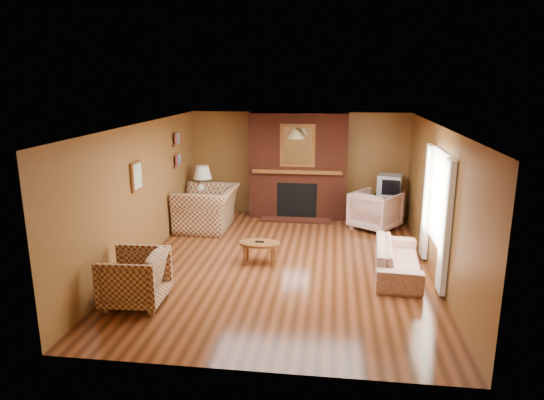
# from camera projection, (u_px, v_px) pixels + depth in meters

# --- Properties ---
(floor) EXTENTS (6.50, 6.50, 0.00)m
(floor) POSITION_uv_depth(u_px,v_px,m) (284.00, 263.00, 8.47)
(floor) COLOR #41200E
(floor) RESTS_ON ground
(ceiling) EXTENTS (6.50, 6.50, 0.00)m
(ceiling) POSITION_uv_depth(u_px,v_px,m) (285.00, 125.00, 7.88)
(ceiling) COLOR silver
(ceiling) RESTS_ON wall_back
(wall_back) EXTENTS (6.50, 0.00, 6.50)m
(wall_back) POSITION_uv_depth(u_px,v_px,m) (299.00, 164.00, 11.30)
(wall_back) COLOR brown
(wall_back) RESTS_ON floor
(wall_front) EXTENTS (6.50, 0.00, 6.50)m
(wall_front) POSITION_uv_depth(u_px,v_px,m) (252.00, 270.00, 5.05)
(wall_front) COLOR brown
(wall_front) RESTS_ON floor
(wall_left) EXTENTS (0.00, 6.50, 6.50)m
(wall_left) POSITION_uv_depth(u_px,v_px,m) (143.00, 192.00, 8.49)
(wall_left) COLOR brown
(wall_left) RESTS_ON floor
(wall_right) EXTENTS (0.00, 6.50, 6.50)m
(wall_right) POSITION_uv_depth(u_px,v_px,m) (437.00, 201.00, 7.87)
(wall_right) COLOR brown
(wall_right) RESTS_ON floor
(fireplace) EXTENTS (2.20, 0.82, 2.40)m
(fireplace) POSITION_uv_depth(u_px,v_px,m) (298.00, 167.00, 11.05)
(fireplace) COLOR #511E11
(fireplace) RESTS_ON floor
(window_right) EXTENTS (0.10, 1.85, 2.00)m
(window_right) POSITION_uv_depth(u_px,v_px,m) (436.00, 209.00, 7.70)
(window_right) COLOR beige
(window_right) RESTS_ON wall_right
(bookshelf) EXTENTS (0.09, 0.55, 0.71)m
(bookshelf) POSITION_uv_depth(u_px,v_px,m) (179.00, 151.00, 10.19)
(bookshelf) COLOR brown
(bookshelf) RESTS_ON wall_left
(botanical_print) EXTENTS (0.05, 0.40, 0.50)m
(botanical_print) POSITION_uv_depth(u_px,v_px,m) (137.00, 176.00, 8.11)
(botanical_print) COLOR brown
(botanical_print) RESTS_ON wall_left
(pendant_light) EXTENTS (0.36, 0.36, 0.48)m
(pendant_light) POSITION_uv_depth(u_px,v_px,m) (296.00, 134.00, 10.19)
(pendant_light) COLOR black
(pendant_light) RESTS_ON ceiling
(plaid_loveseat) EXTENTS (1.20, 1.38, 0.89)m
(plaid_loveseat) POSITION_uv_depth(u_px,v_px,m) (207.00, 208.00, 10.36)
(plaid_loveseat) COLOR maroon
(plaid_loveseat) RESTS_ON floor
(plaid_armchair) EXTENTS (0.89, 0.87, 0.78)m
(plaid_armchair) POSITION_uv_depth(u_px,v_px,m) (134.00, 278.00, 6.87)
(plaid_armchair) COLOR maroon
(plaid_armchair) RESTS_ON floor
(floral_sofa) EXTENTS (0.83, 1.84, 0.52)m
(floral_sofa) POSITION_uv_depth(u_px,v_px,m) (398.00, 259.00, 7.95)
(floral_sofa) COLOR beige
(floral_sofa) RESTS_ON floor
(floral_armchair) EXTENTS (1.23, 1.24, 0.82)m
(floral_armchair) POSITION_uv_depth(u_px,v_px,m) (375.00, 211.00, 10.31)
(floral_armchair) COLOR beige
(floral_armchair) RESTS_ON floor
(coffee_table) EXTENTS (0.71, 0.44, 0.40)m
(coffee_table) POSITION_uv_depth(u_px,v_px,m) (260.00, 245.00, 8.40)
(coffee_table) COLOR brown
(coffee_table) RESTS_ON floor
(side_table) EXTENTS (0.44, 0.44, 0.57)m
(side_table) POSITION_uv_depth(u_px,v_px,m) (204.00, 208.00, 11.02)
(side_table) COLOR brown
(side_table) RESTS_ON floor
(table_lamp) EXTENTS (0.41, 0.41, 0.68)m
(table_lamp) POSITION_uv_depth(u_px,v_px,m) (203.00, 179.00, 10.86)
(table_lamp) COLOR white
(table_lamp) RESTS_ON side_table
(tv_stand) EXTENTS (0.61, 0.56, 0.62)m
(tv_stand) POSITION_uv_depth(u_px,v_px,m) (388.00, 209.00, 10.83)
(tv_stand) COLOR black
(tv_stand) RESTS_ON floor
(crt_tv) EXTENTS (0.59, 0.59, 0.46)m
(crt_tv) POSITION_uv_depth(u_px,v_px,m) (390.00, 185.00, 10.70)
(crt_tv) COLOR #A3A6AB
(crt_tv) RESTS_ON tv_stand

